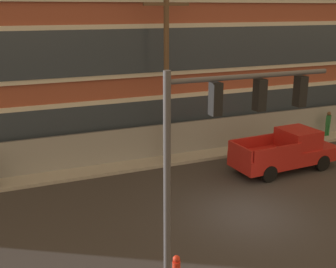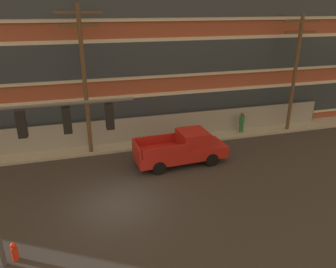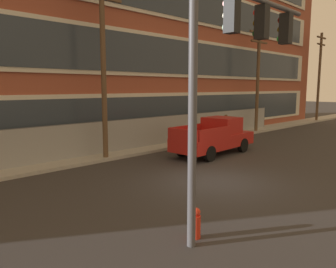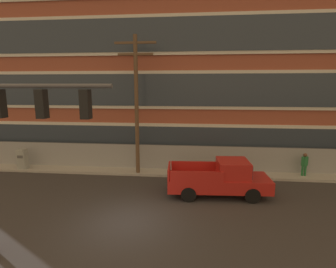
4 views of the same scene
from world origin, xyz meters
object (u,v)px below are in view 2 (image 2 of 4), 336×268
(pedestrian_near_cabinet, at_px, (242,122))
(traffic_signal_mast, at_px, (32,148))
(utility_pole_midblock, at_px, (295,69))
(utility_pole_near_corner, at_px, (84,76))
(pickup_truck_red, at_px, (183,149))
(fire_hydrant, at_px, (14,252))

(pedestrian_near_cabinet, bearing_deg, traffic_signal_mast, -144.10)
(utility_pole_midblock, bearing_deg, pedestrian_near_cabinet, 174.37)
(utility_pole_near_corner, distance_m, utility_pole_midblock, 14.77)
(traffic_signal_mast, distance_m, pedestrian_near_cabinet, 16.71)
(pickup_truck_red, bearing_deg, utility_pole_midblock, 17.49)
(pedestrian_near_cabinet, bearing_deg, pickup_truck_red, -149.68)
(traffic_signal_mast, height_order, pedestrian_near_cabinet, traffic_signal_mast)
(pickup_truck_red, height_order, utility_pole_midblock, utility_pole_midblock)
(traffic_signal_mast, relative_size, pedestrian_near_cabinet, 3.73)
(traffic_signal_mast, bearing_deg, pickup_truck_red, 39.72)
(pickup_truck_red, bearing_deg, traffic_signal_mast, -140.28)
(utility_pole_near_corner, distance_m, fire_hydrant, 10.69)
(traffic_signal_mast, relative_size, fire_hydrant, 8.08)
(pickup_truck_red, xyz_separation_m, utility_pole_midblock, (9.49, 2.99, 3.81))
(pickup_truck_red, relative_size, utility_pole_near_corner, 0.62)
(utility_pole_near_corner, bearing_deg, utility_pole_midblock, 0.19)
(pickup_truck_red, bearing_deg, fire_hydrant, -145.30)
(traffic_signal_mast, distance_m, pickup_truck_red, 10.37)
(utility_pole_near_corner, bearing_deg, fire_hydrant, -110.89)
(fire_hydrant, bearing_deg, utility_pole_near_corner, 69.11)
(traffic_signal_mast, distance_m, fire_hydrant, 4.38)
(traffic_signal_mast, height_order, pickup_truck_red, traffic_signal_mast)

